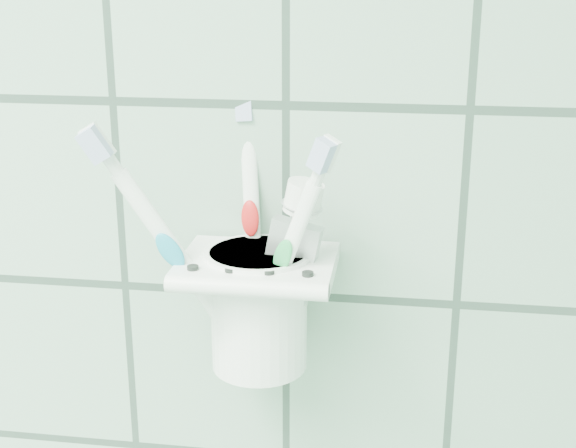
{
  "coord_description": "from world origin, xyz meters",
  "views": [
    {
      "loc": [
        0.77,
        0.61,
        1.51
      ],
      "look_at": [
        0.69,
        1.1,
        1.34
      ],
      "focal_mm": 50.0,
      "sensor_mm": 36.0,
      "label": 1
    }
  ],
  "objects_px": {
    "toothbrush_pink": "(249,228)",
    "toothbrush_blue": "(256,226)",
    "toothbrush_orange": "(245,237)",
    "cup": "(259,304)",
    "holder_bracket": "(258,267)",
    "toothpaste_tube": "(270,254)"
  },
  "relations": [
    {
      "from": "cup",
      "to": "toothpaste_tube",
      "type": "relative_size",
      "value": 0.63
    },
    {
      "from": "holder_bracket",
      "to": "toothbrush_pink",
      "type": "distance_m",
      "value": 0.03
    },
    {
      "from": "cup",
      "to": "toothbrush_pink",
      "type": "xyz_separation_m",
      "value": [
        -0.0,
        -0.01,
        0.06
      ]
    },
    {
      "from": "holder_bracket",
      "to": "toothbrush_blue",
      "type": "relative_size",
      "value": 0.57
    },
    {
      "from": "toothbrush_blue",
      "to": "toothbrush_orange",
      "type": "relative_size",
      "value": 1.04
    },
    {
      "from": "toothpaste_tube",
      "to": "toothbrush_blue",
      "type": "bearing_deg",
      "value": 146.06
    },
    {
      "from": "toothbrush_pink",
      "to": "toothbrush_orange",
      "type": "distance_m",
      "value": 0.01
    },
    {
      "from": "cup",
      "to": "holder_bracket",
      "type": "bearing_deg",
      "value": -83.78
    },
    {
      "from": "holder_bracket",
      "to": "cup",
      "type": "distance_m",
      "value": 0.03
    },
    {
      "from": "cup",
      "to": "toothbrush_blue",
      "type": "relative_size",
      "value": 0.47
    },
    {
      "from": "toothpaste_tube",
      "to": "holder_bracket",
      "type": "bearing_deg",
      "value": -137.18
    },
    {
      "from": "toothbrush_blue",
      "to": "toothpaste_tube",
      "type": "bearing_deg",
      "value": -38.02
    },
    {
      "from": "toothbrush_pink",
      "to": "toothpaste_tube",
      "type": "bearing_deg",
      "value": 43.16
    },
    {
      "from": "holder_bracket",
      "to": "toothbrush_orange",
      "type": "xyz_separation_m",
      "value": [
        -0.01,
        -0.0,
        0.02
      ]
    },
    {
      "from": "holder_bracket",
      "to": "toothbrush_blue",
      "type": "bearing_deg",
      "value": 104.01
    },
    {
      "from": "toothbrush_pink",
      "to": "toothbrush_blue",
      "type": "height_order",
      "value": "toothbrush_pink"
    },
    {
      "from": "cup",
      "to": "toothbrush_orange",
      "type": "bearing_deg",
      "value": -149.13
    },
    {
      "from": "toothpaste_tube",
      "to": "cup",
      "type": "bearing_deg",
      "value": -157.24
    },
    {
      "from": "toothbrush_orange",
      "to": "toothpaste_tube",
      "type": "relative_size",
      "value": 1.27
    },
    {
      "from": "holder_bracket",
      "to": "toothbrush_orange",
      "type": "distance_m",
      "value": 0.03
    },
    {
      "from": "toothbrush_pink",
      "to": "toothbrush_blue",
      "type": "xyz_separation_m",
      "value": [
        0.0,
        0.03,
        -0.01
      ]
    },
    {
      "from": "cup",
      "to": "toothbrush_pink",
      "type": "bearing_deg",
      "value": -111.92
    }
  ]
}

